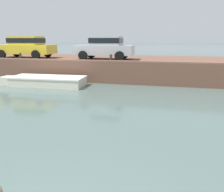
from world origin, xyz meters
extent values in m
plane|color=#4C605B|center=(0.00, 5.78, 0.00)|extent=(400.00, 400.00, 0.00)
cube|color=brown|center=(0.00, 14.55, 0.69)|extent=(60.00, 6.00, 1.37)
cube|color=brown|center=(0.00, 11.67, 1.41)|extent=(60.00, 0.24, 0.08)
cube|color=silver|center=(-5.05, 10.22, 0.24)|extent=(4.37, 1.72, 0.48)
cube|color=silver|center=(-7.63, 10.12, 0.24)|extent=(0.89, 0.89, 0.48)
cube|color=white|center=(-5.05, 10.22, 0.52)|extent=(4.43, 1.78, 0.08)
cube|color=brown|center=(-4.72, 10.23, 0.42)|extent=(0.29, 1.41, 0.06)
cube|color=yellow|center=(-8.37, 13.12, 1.99)|extent=(4.35, 1.72, 0.64)
cube|color=yellow|center=(-8.19, 13.12, 2.61)|extent=(2.18, 1.49, 0.60)
cube|color=black|center=(-8.19, 13.12, 2.61)|extent=(2.27, 1.52, 0.33)
cylinder|color=black|center=(-9.70, 12.26, 1.67)|extent=(0.60, 0.19, 0.60)
cylinder|color=black|center=(-9.72, 13.95, 1.67)|extent=(0.60, 0.19, 0.60)
cylinder|color=black|center=(-7.01, 12.29, 1.67)|extent=(0.60, 0.19, 0.60)
cylinder|color=black|center=(-7.04, 13.99, 1.67)|extent=(0.60, 0.19, 0.60)
cube|color=#B7BABC|center=(-2.34, 13.12, 1.99)|extent=(3.92, 1.76, 0.64)
cube|color=#B7BABC|center=(-2.19, 13.12, 2.61)|extent=(1.97, 1.54, 0.60)
cube|color=black|center=(-2.19, 13.12, 2.61)|extent=(2.04, 1.57, 0.33)
cylinder|color=black|center=(-3.54, 12.23, 1.67)|extent=(0.60, 0.19, 0.60)
cylinder|color=black|center=(-3.56, 13.99, 1.67)|extent=(0.60, 0.19, 0.60)
cylinder|color=black|center=(-1.13, 12.25, 1.67)|extent=(0.60, 0.19, 0.60)
cylinder|color=black|center=(-1.14, 14.02, 1.67)|extent=(0.60, 0.19, 0.60)
cylinder|color=#2D2B28|center=(-7.86, 11.80, 1.55)|extent=(0.14, 0.14, 0.35)
sphere|color=#2D2B28|center=(-7.86, 11.80, 1.74)|extent=(0.15, 0.15, 0.15)
cylinder|color=#2D2B28|center=(-1.58, 11.80, 1.55)|extent=(0.14, 0.14, 0.35)
sphere|color=#2D2B28|center=(-1.58, 11.80, 1.74)|extent=(0.15, 0.15, 0.15)
camera|label=1|loc=(1.54, -1.39, 2.67)|focal=35.00mm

